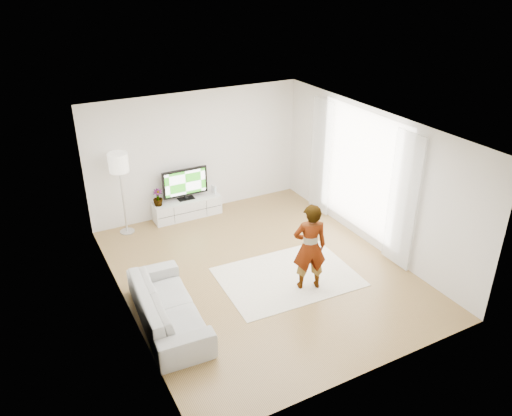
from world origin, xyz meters
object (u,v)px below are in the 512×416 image
sofa (168,306)px  rug (288,277)px  media_console (187,208)px  player (310,247)px  floor_lamp (119,166)px  television (185,183)px

sofa → rug: bearing=-81.3°
media_console → rug: (0.75, -3.18, -0.21)m
rug → player: (0.16, -0.43, 0.82)m
floor_lamp → television: bearing=3.7°
television → rug: size_ratio=0.42×
media_console → rug: size_ratio=0.63×
player → floor_lamp: 4.30m
rug → player: 0.94m
media_console → player: (0.91, -3.61, 0.61)m
floor_lamp → media_console: bearing=2.6°
television → sofa: 3.81m
rug → media_console: bearing=103.3°
media_console → player: player is taller
media_console → floor_lamp: floor_lamp is taller
rug → floor_lamp: floor_lamp is taller
sofa → floor_lamp: 3.54m
television → rug: (0.75, -3.21, -0.82)m
media_console → floor_lamp: (-1.42, -0.06, 1.31)m
player → floor_lamp: bearing=-37.2°
sofa → floor_lamp: (0.19, 3.32, 1.20)m
media_console → rug: media_console is taller
player → floor_lamp: floor_lamp is taller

